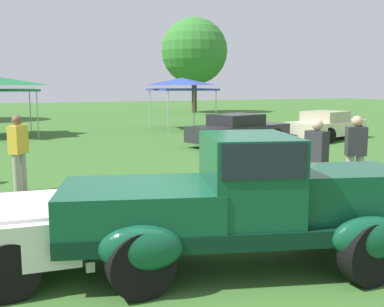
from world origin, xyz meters
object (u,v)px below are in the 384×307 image
(show_car_cream, at_px, (327,126))
(show_car_charcoal, at_px, (239,130))
(spectator_near_truck, at_px, (19,151))
(canopy_tent_center_field, at_px, (182,83))
(spectator_between_cars, at_px, (316,160))
(feature_pickup_truck, at_px, (242,201))
(spectator_by_row, at_px, (355,153))

(show_car_cream, bearing_deg, show_car_charcoal, -178.19)
(spectator_near_truck, xyz_separation_m, canopy_tent_center_field, (9.12, 11.96, 1.51))
(show_car_cream, xyz_separation_m, canopy_tent_center_field, (-3.75, 6.99, 1.82))
(show_car_cream, bearing_deg, spectator_near_truck, -158.87)
(spectator_between_cars, relative_size, canopy_tent_center_field, 0.57)
(canopy_tent_center_field, bearing_deg, show_car_cream, -61.77)
(show_car_charcoal, xyz_separation_m, spectator_between_cars, (-3.35, -8.45, 0.31))
(spectator_near_truck, bearing_deg, feature_pickup_truck, -68.31)
(spectator_by_row, bearing_deg, show_car_charcoal, 75.97)
(spectator_between_cars, distance_m, canopy_tent_center_field, 16.18)
(spectator_between_cars, distance_m, spectator_by_row, 1.36)
(feature_pickup_truck, xyz_separation_m, spectator_between_cars, (2.82, 1.94, 0.05))
(show_car_charcoal, xyz_separation_m, spectator_near_truck, (-8.38, -4.83, 0.31))
(show_car_cream, height_order, spectator_by_row, spectator_by_row)
(feature_pickup_truck, relative_size, show_car_cream, 1.09)
(spectator_near_truck, bearing_deg, show_car_cream, 21.13)
(spectator_between_cars, relative_size, spectator_by_row, 1.00)
(show_car_charcoal, xyz_separation_m, canopy_tent_center_field, (0.75, 7.13, 1.82))
(feature_pickup_truck, xyz_separation_m, spectator_by_row, (4.14, 2.28, 0.05))
(show_car_cream, height_order, spectator_near_truck, spectator_near_truck)
(spectator_near_truck, distance_m, spectator_by_row, 7.15)
(spectator_between_cars, height_order, canopy_tent_center_field, canopy_tent_center_field)
(show_car_charcoal, bearing_deg, canopy_tent_center_field, 84.01)
(show_car_charcoal, height_order, show_car_cream, same)
(feature_pickup_truck, relative_size, show_car_charcoal, 1.04)
(spectator_between_cars, bearing_deg, canopy_tent_center_field, 75.27)
(show_car_cream, bearing_deg, spectator_by_row, -128.34)
(spectator_near_truck, distance_m, canopy_tent_center_field, 15.12)
(feature_pickup_truck, xyz_separation_m, spectator_near_truck, (-2.21, 5.56, 0.05))
(feature_pickup_truck, height_order, canopy_tent_center_field, canopy_tent_center_field)
(feature_pickup_truck, bearing_deg, canopy_tent_center_field, 68.46)
(show_car_cream, relative_size, spectator_near_truck, 2.51)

